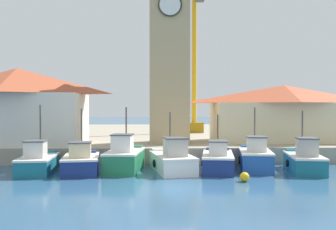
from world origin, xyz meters
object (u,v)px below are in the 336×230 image
fishing_boat_far_left (38,162)px  mooring_buoy (245,177)px  warehouse_right (284,113)px  port_crane_near (193,70)px  warehouse_left (17,106)px  fishing_boat_center (218,160)px  fishing_boat_left_inner (125,158)px  fishing_boat_mid_left (172,160)px  fishing_boat_mid_right (255,158)px  fishing_boat_left_outer (81,162)px  clock_tower (169,46)px  fishing_boat_right_inner (304,160)px

fishing_boat_far_left → mooring_buoy: fishing_boat_far_left is taller
warehouse_right → port_crane_near: bearing=118.2°
warehouse_left → port_crane_near: 21.55m
port_crane_near → mooring_buoy: (0.32, -24.53, -8.24)m
fishing_boat_far_left → fishing_boat_center: 11.30m
fishing_boat_left_inner → fishing_boat_mid_left: bearing=-6.0°
fishing_boat_left_inner → fishing_boat_mid_right: (8.53, 0.14, -0.04)m
fishing_boat_left_inner → warehouse_right: warehouse_right is taller
fishing_boat_far_left → fishing_boat_left_outer: size_ratio=1.07×
fishing_boat_center → mooring_buoy: size_ratio=9.80×
fishing_boat_left_inner → clock_tower: (3.16, 7.09, 8.32)m
fishing_boat_right_inner → warehouse_left: 21.61m
fishing_boat_far_left → fishing_boat_mid_left: bearing=1.5°
mooring_buoy → warehouse_right: bearing=62.7°
fishing_boat_mid_left → warehouse_right: (10.06, 8.48, 2.90)m
fishing_boat_left_outer → fishing_boat_center: 8.63m
fishing_boat_left_inner → fishing_boat_mid_left: size_ratio=0.89×
fishing_boat_far_left → fishing_boat_right_inner: fishing_boat_far_left is taller
fishing_boat_mid_left → fishing_boat_right_inner: 8.33m
fishing_boat_center → fishing_boat_mid_right: 2.58m
clock_tower → fishing_boat_left_outer: bearing=-126.6°
fishing_boat_left_inner → clock_tower: clock_tower is taller
clock_tower → port_crane_near: port_crane_near is taller
fishing_boat_far_left → fishing_boat_mid_right: size_ratio=0.96×
fishing_boat_mid_left → port_crane_near: port_crane_near is taller
fishing_boat_left_inner → fishing_boat_center: 5.99m
fishing_boat_left_inner → warehouse_left: 11.18m
fishing_boat_far_left → port_crane_near: bearing=60.7°
fishing_boat_far_left → fishing_boat_mid_right: fishing_boat_far_left is taller
fishing_boat_center → warehouse_left: (-14.80, 6.25, 3.52)m
fishing_boat_left_outer → fishing_boat_right_inner: (14.02, -0.14, 0.05)m
fishing_boat_mid_right → mooring_buoy: fishing_boat_mid_right is taller
fishing_boat_left_outer → warehouse_right: 18.34m
fishing_boat_right_inner → warehouse_left: (-20.20, 6.85, 3.49)m
fishing_boat_far_left → fishing_boat_mid_right: 13.87m
fishing_boat_mid_right → warehouse_right: (4.60, 8.02, 2.84)m
port_crane_near → mooring_buoy: 25.88m
fishing_boat_right_inner → warehouse_left: size_ratio=0.45×
fishing_boat_mid_left → port_crane_near: size_ratio=0.28×
mooring_buoy → fishing_boat_mid_left: bearing=135.6°
fishing_boat_left_inner → mooring_buoy: fishing_boat_left_inner is taller
fishing_boat_mid_left → warehouse_right: 13.48m
fishing_boat_mid_left → warehouse_left: bearing=152.0°
fishing_boat_far_left → mooring_buoy: size_ratio=8.81×
fishing_boat_center → fishing_boat_mid_right: bearing=9.1°
fishing_boat_right_inner → mooring_buoy: size_ratio=9.06×
fishing_boat_mid_left → fishing_boat_center: size_ratio=1.04×
fishing_boat_right_inner → mooring_buoy: 5.55m
fishing_boat_far_left → fishing_boat_right_inner: size_ratio=0.97×
fishing_boat_mid_left → fishing_boat_right_inner: (8.32, -0.55, 0.01)m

